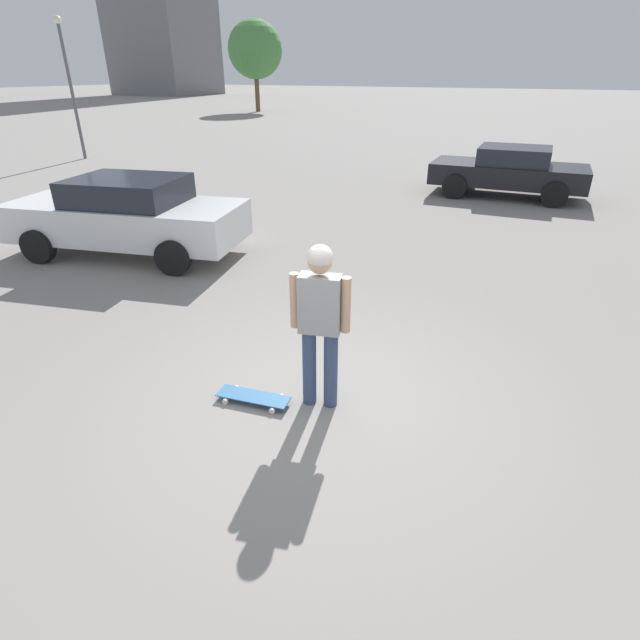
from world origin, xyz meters
The scene contains 7 objects.
ground_plane centered at (0.00, 0.00, 0.00)m, with size 220.00×220.00×0.00m, color gray.
person centered at (0.00, 0.00, 1.05)m, with size 0.58×0.30×1.76m.
skateboard centered at (-0.64, -0.31, 0.06)m, with size 0.82×0.38×0.08m.
car_parked_near centered at (-5.44, 2.71, 0.75)m, with size 4.63×2.72×1.44m.
car_parked_far centered at (0.20, 11.13, 0.71)m, with size 4.19×2.18×1.33m.
tree_distant centered at (-24.02, 35.30, 4.73)m, with size 4.48×4.48×6.99m.
lamp_post centered at (-15.99, 10.45, 2.96)m, with size 0.28×0.28×4.96m.
Camera 1 is at (1.98, -3.89, 3.18)m, focal length 28.00 mm.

